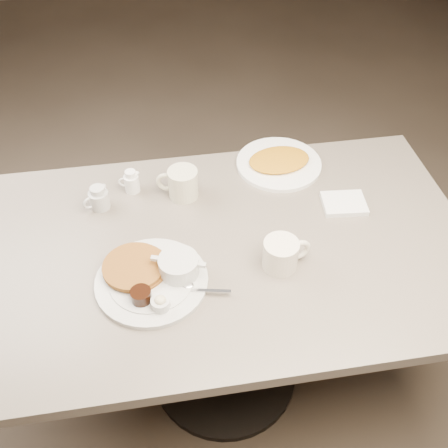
{
  "coord_description": "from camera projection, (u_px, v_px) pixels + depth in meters",
  "views": [
    {
      "loc": [
        -0.17,
        -1.04,
        1.89
      ],
      "look_at": [
        0.0,
        0.02,
        0.82
      ],
      "focal_mm": 41.78,
      "sensor_mm": 36.0,
      "label": 1
    }
  ],
  "objects": [
    {
      "name": "diner_table",
      "position": [
        225.0,
        281.0,
        1.67
      ],
      "size": [
        1.5,
        0.9,
        0.75
      ],
      "color": "slate",
      "rests_on": "ground"
    },
    {
      "name": "creamer_left",
      "position": [
        99.0,
        198.0,
        1.65
      ],
      "size": [
        0.09,
        0.07,
        0.08
      ],
      "color": "#BCBCB8",
      "rests_on": "diner_table"
    },
    {
      "name": "main_plate",
      "position": [
        154.0,
        275.0,
        1.44
      ],
      "size": [
        0.41,
        0.4,
        0.07
      ],
      "color": "beige",
      "rests_on": "diner_table"
    },
    {
      "name": "creamer_right",
      "position": [
        131.0,
        182.0,
        1.71
      ],
      "size": [
        0.08,
        0.06,
        0.08
      ],
      "color": "white",
      "rests_on": "diner_table"
    },
    {
      "name": "hash_plate",
      "position": [
        279.0,
        162.0,
        1.82
      ],
      "size": [
        0.33,
        0.33,
        0.04
      ],
      "color": "white",
      "rests_on": "diner_table"
    },
    {
      "name": "room",
      "position": [
        226.0,
        36.0,
        1.1
      ],
      "size": [
        7.04,
        8.04,
        2.84
      ],
      "color": "#4C3F33",
      "rests_on": "ground"
    },
    {
      "name": "coffee_mug_far",
      "position": [
        182.0,
        183.0,
        1.68
      ],
      "size": [
        0.15,
        0.12,
        0.1
      ],
      "color": "beige",
      "rests_on": "diner_table"
    },
    {
      "name": "napkin",
      "position": [
        344.0,
        204.0,
        1.67
      ],
      "size": [
        0.15,
        0.12,
        0.02
      ],
      "color": "white",
      "rests_on": "diner_table"
    },
    {
      "name": "coffee_mug_near",
      "position": [
        282.0,
        254.0,
        1.47
      ],
      "size": [
        0.15,
        0.12,
        0.09
      ],
      "color": "white",
      "rests_on": "diner_table"
    }
  ]
}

